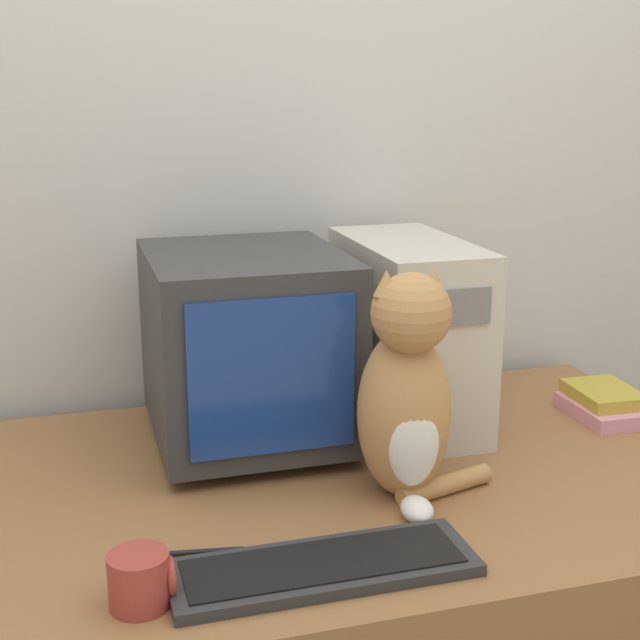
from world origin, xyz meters
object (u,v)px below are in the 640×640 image
crt_monitor (247,346)px  book_stack (607,404)px  keyboard (323,567)px  pen (197,552)px  cat (407,397)px  computer_tower (407,332)px  mug (141,580)px

crt_monitor → book_stack: 0.78m
keyboard → pen: 0.20m
cat → book_stack: bearing=29.9°
cat → book_stack: (0.55, 0.23, -0.15)m
book_stack → cat: bearing=-157.3°
keyboard → cat: cat is taller
book_stack → pen: (-0.92, -0.33, -0.02)m
crt_monitor → pen: bearing=-112.1°
pen → book_stack: bearing=19.5°
cat → pen: (-0.37, -0.10, -0.18)m
computer_tower → crt_monitor: bearing=-176.7°
keyboard → pen: (-0.17, 0.10, -0.01)m
mug → pen: bearing=50.3°
keyboard → book_stack: size_ratio=2.35×
computer_tower → book_stack: size_ratio=2.23×
crt_monitor → mug: bearing=-116.4°
crt_monitor → keyboard: (0.00, -0.51, -0.19)m
book_stack → mug: 1.11m
pen → keyboard: bearing=-31.7°
computer_tower → cat: cat is taller
keyboard → book_stack: 0.87m
crt_monitor → keyboard: bearing=-89.9°
keyboard → mug: mug is taller
keyboard → mug: size_ratio=4.97×
computer_tower → cat: bearing=-111.9°
crt_monitor → cat: cat is taller
computer_tower → mug: computer_tower is taller
mug → book_stack: bearing=23.3°
crt_monitor → mug: (-0.26, -0.52, -0.16)m
keyboard → mug: (-0.26, -0.01, 0.03)m
crt_monitor → cat: (0.21, -0.31, -0.02)m
book_stack → crt_monitor: bearing=173.8°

